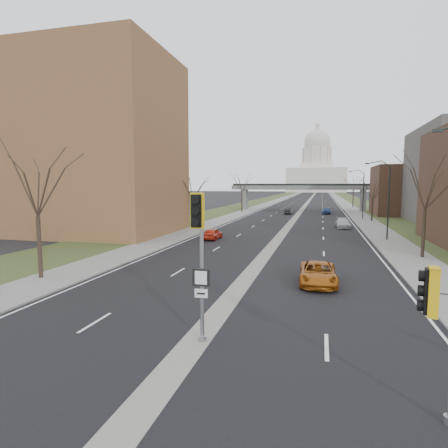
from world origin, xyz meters
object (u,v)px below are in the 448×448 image
at_px(signal_pole_median, 199,240).
at_px(car_left_near, 213,234).
at_px(car_left_far, 288,211).
at_px(car_right_near, 318,273).
at_px(car_right_mid, 343,223).
at_px(car_right_far, 327,211).

height_order(signal_pole_median, car_left_near, signal_pole_median).
bearing_deg(car_left_far, signal_pole_median, 93.25).
height_order(car_right_near, car_right_mid, car_right_mid).
xyz_separation_m(car_left_near, car_right_far, (12.98, 41.58, 0.08)).
relative_size(signal_pole_median, car_left_far, 1.58).
xyz_separation_m(signal_pole_median, car_left_far, (-2.27, 66.39, -3.49)).
bearing_deg(car_right_far, car_left_far, -160.40).
height_order(car_left_far, car_right_near, car_right_near).
relative_size(signal_pole_median, car_left_near, 1.56).
bearing_deg(signal_pole_median, car_left_far, 89.37).
distance_m(car_left_near, car_left_far, 39.60).
relative_size(car_right_near, car_right_mid, 1.03).
relative_size(car_right_near, car_right_far, 1.15).
relative_size(car_left_near, car_left_far, 1.01).
relative_size(car_right_mid, car_right_far, 1.12).
distance_m(car_right_near, car_right_mid, 32.36).
distance_m(car_left_near, car_right_near, 20.46).
xyz_separation_m(signal_pole_median, car_right_near, (4.31, 10.38, -3.43)).
bearing_deg(car_right_far, signal_pole_median, -91.55).
xyz_separation_m(signal_pole_median, car_right_mid, (7.47, 42.58, -3.42)).
bearing_deg(car_left_far, car_right_far, -162.18).
distance_m(car_right_mid, car_right_far, 26.21).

